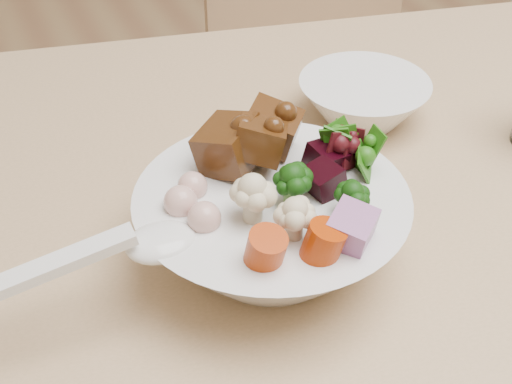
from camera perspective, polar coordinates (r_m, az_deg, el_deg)
chair_far at (r=1.45m, az=5.38°, el=11.32°), size 0.48×0.48×0.92m
food_bowl at (r=0.66m, az=1.33°, el=-2.30°), size 0.25×0.25×0.14m
soup_spoon at (r=0.59m, az=-9.51°, el=-4.36°), size 0.17×0.05×0.03m
side_bowl at (r=0.87m, az=8.57°, el=7.23°), size 0.16×0.16×0.05m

